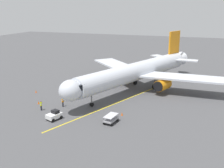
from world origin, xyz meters
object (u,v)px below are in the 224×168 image
ground_crew_marshaller (41,105)px  baggage_cart_portside (136,69)px  airplane (138,71)px  tug_near_nose (54,115)px  baggage_cart_starboard_side (111,119)px  safety_cone_wing_port (122,114)px  safety_cone_nose_right (78,92)px  safety_cone_wing_starboard (36,91)px  ground_crew_loader (87,86)px  safety_cone_nose_left (39,103)px  ground_crew_wing_walker (63,102)px

ground_crew_marshaller → baggage_cart_portside: bearing=-103.8°
airplane → tug_near_nose: airplane is taller
baggage_cart_starboard_side → safety_cone_wing_port: (-0.73, -3.37, -0.38)m
baggage_cart_portside → baggage_cart_starboard_side: bearing=98.1°
safety_cone_nose_right → safety_cone_wing_port: same height
safety_cone_wing_starboard → ground_crew_loader: bearing=-148.8°
safety_cone_nose_left → ground_crew_loader: bearing=-112.8°
ground_crew_wing_walker → baggage_cart_portside: 31.11m
tug_near_nose → baggage_cart_portside: (-4.04, -36.01, -0.05)m
tug_near_nose → safety_cone_wing_port: bearing=-151.9°
ground_crew_marshaller → safety_cone_nose_right: size_ratio=3.11×
ground_crew_marshaller → safety_cone_nose_left: ground_crew_marshaller is taller
safety_cone_wing_starboard → safety_cone_nose_left: bearing=128.8°
tug_near_nose → safety_cone_nose_right: (2.47, -13.26, -0.43)m
safety_cone_wing_port → safety_cone_nose_right: bearing=-33.9°
airplane → safety_cone_wing_starboard: size_ratio=70.19×
airplane → safety_cone_wing_port: 15.39m
tug_near_nose → baggage_cart_starboard_side: bearing=-168.7°
ground_crew_marshaller → baggage_cart_portside: 34.42m
baggage_cart_starboard_side → safety_cone_nose_right: bearing=-45.3°
ground_crew_marshaller → baggage_cart_portside: (-8.24, -33.42, -0.23)m
airplane → safety_cone_nose_right: airplane is taller
baggage_cart_portside → safety_cone_wing_starboard: baggage_cart_portside is taller
ground_crew_marshaller → ground_crew_wing_walker: same height
ground_crew_loader → safety_cone_wing_port: 15.90m
safety_cone_nose_right → safety_cone_wing_starboard: same height
ground_crew_loader → safety_cone_nose_left: ground_crew_loader is taller
ground_crew_loader → safety_cone_wing_starboard: 10.67m
baggage_cart_starboard_side → safety_cone_nose_left: 15.75m
safety_cone_nose_left → safety_cone_wing_starboard: bearing=-51.2°
tug_near_nose → safety_cone_wing_starboard: (10.94, -10.62, -0.43)m
ground_crew_loader → tug_near_nose: ground_crew_loader is taller
ground_crew_loader → ground_crew_wing_walker: bearing=91.4°
ground_crew_marshaller → airplane: bearing=-125.9°
airplane → safety_cone_wing_port: (-1.23, 14.88, -3.73)m
airplane → safety_cone_nose_right: 13.34m
ground_crew_loader → ground_crew_marshaller: bearing=80.1°
baggage_cart_portside → tug_near_nose: bearing=83.6°
ground_crew_marshaller → ground_crew_loader: bearing=-99.9°
baggage_cart_starboard_side → safety_cone_nose_right: baggage_cart_starboard_side is taller
airplane → safety_cone_wing_starboard: bearing=25.9°
safety_cone_wing_starboard → airplane: bearing=-154.1°
safety_cone_wing_starboard → ground_crew_wing_walker: bearing=150.9°
baggage_cart_portside → baggage_cart_starboard_side: 34.58m
safety_cone_wing_port → baggage_cart_portside: bearing=-79.7°
ground_crew_wing_walker → ground_crew_marshaller: bearing=46.9°
baggage_cart_portside → safety_cone_nose_left: bearing=71.2°
airplane → safety_cone_nose_left: size_ratio=70.19×
ground_crew_loader → safety_cone_nose_left: 12.01m
ground_crew_wing_walker → safety_cone_wing_starboard: size_ratio=3.11×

